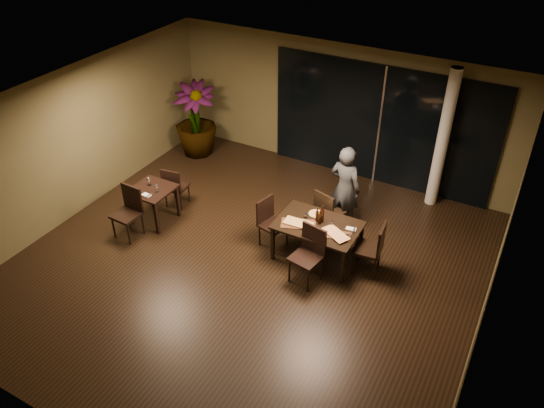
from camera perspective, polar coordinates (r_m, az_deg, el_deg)
The scene contains 33 objects.
ground at distance 9.84m, azimuth -2.54°, elevation -6.49°, with size 8.00×8.00×0.00m, color black.
wall_back at distance 12.14m, azimuth 7.26°, elevation 10.12°, with size 8.00×0.10×3.00m, color brown.
wall_front at distance 6.71m, azimuth -21.65°, elevation -16.27°, with size 8.00×0.10×3.00m, color brown.
wall_left at distance 11.32m, azimuth -20.75°, elevation 6.20°, with size 0.10×8.00×3.00m, color brown.
wall_right at distance 8.01m, azimuth 23.11°, elevation -6.96°, with size 0.10×8.00×3.00m, color brown.
ceiling at distance 8.19m, azimuth -3.07°, elevation 9.71°, with size 8.00×8.00×0.04m, color silver.
window_panel at distance 11.83m, azimuth 11.55°, elevation 8.22°, with size 5.00×0.06×2.70m, color black.
column at distance 11.22m, azimuth 17.88°, elevation 6.57°, with size 0.24×0.24×3.00m, color silver.
main_table at distance 9.61m, azimuth 4.95°, elevation -2.56°, with size 1.50×1.00×0.75m.
side_table at distance 10.85m, azimuth -12.75°, elevation 1.06°, with size 0.80×0.80×0.75m.
chair_main_far at distance 10.25m, azimuth 5.96°, elevation -0.77°, with size 0.58×0.58×1.01m.
chair_main_near at distance 9.20m, azimuth 4.03°, elevation -5.12°, with size 0.57×0.57×1.06m.
chair_main_left at distance 9.99m, azimuth -0.23°, elevation -1.70°, with size 0.55×0.55×0.98m.
chair_main_right at distance 9.48m, azimuth 10.82°, elevation -4.48°, with size 0.53×0.53×1.03m.
chair_side_far at distance 11.23m, azimuth -10.47°, elevation 1.97°, with size 0.49×0.49×0.93m.
chair_side_near at distance 10.59m, azimuth -15.12°, elevation -0.51°, with size 0.51×0.51×1.04m.
diner at distance 10.36m, azimuth 7.85°, elevation 1.71°, with size 0.61×0.40×1.79m, color #2A2D2F.
potted_plant at distance 13.07m, azimuth -8.25°, elevation 8.97°, with size 0.98×0.98×1.80m, color #204A18.
pizza_board_left at distance 9.54m, azimuth 2.85°, elevation -2.16°, with size 0.62×0.31×0.01m, color #482817.
pizza_board_right at distance 9.34m, azimuth 6.86°, elevation -3.31°, with size 0.53×0.27×0.01m, color #462816.
oblong_pizza_left at distance 9.53m, azimuth 2.85°, elevation -2.08°, with size 0.51×0.23×0.02m, color #6B0E09, non-canonical shape.
oblong_pizza_right at distance 9.33m, azimuth 6.87°, elevation -3.23°, with size 0.50×0.23×0.02m, color #6C090C, non-canonical shape.
round_pizza at distance 9.82m, azimuth 4.75°, elevation -1.07°, with size 0.26×0.26×0.01m, color #B52014.
bottle_a at distance 9.56m, azimuth 4.88°, elevation -1.16°, with size 0.06×0.06×0.29m, color black, non-canonical shape.
bottle_b at distance 9.51m, azimuth 5.15°, elevation -1.47°, with size 0.06×0.06×0.27m, color black, non-canonical shape.
bottle_c at distance 9.54m, azimuth 5.40°, elevation -1.03°, with size 0.08×0.08×0.35m, color black, non-canonical shape.
tumbler_left at distance 9.70m, azimuth 3.62°, elevation -1.26°, with size 0.07×0.07×0.08m, color white.
tumbler_right at distance 9.53m, azimuth 6.35°, elevation -2.13°, with size 0.07×0.07×0.09m, color white.
napkin_near at distance 9.34m, azimuth 7.89°, elevation -3.42°, with size 0.18×0.10×0.01m, color silver.
napkin_far at distance 9.52m, azimuth 8.50°, elevation -2.66°, with size 0.18×0.10×0.01m, color white.
wine_glass_a at distance 10.86m, azimuth -13.11°, elevation 2.40°, with size 0.08×0.08×0.18m, color white, non-canonical shape.
wine_glass_b at distance 10.61m, azimuth -12.31°, elevation 1.66°, with size 0.08×0.08×0.17m, color white, non-canonical shape.
side_napkin at distance 10.59m, azimuth -13.35°, elevation 0.94°, with size 0.18×0.11×0.01m, color white.
Camera 1 is at (3.95, -6.31, 6.43)m, focal length 35.00 mm.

